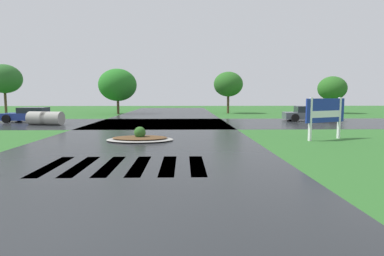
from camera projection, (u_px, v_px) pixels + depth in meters
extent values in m
cube|color=#232628|center=(143.00, 144.00, 14.39)|extent=(10.42, 80.00, 0.01)
cube|color=#232628|center=(160.00, 123.00, 24.87)|extent=(90.00, 9.38, 0.01)
cube|color=white|center=(52.00, 166.00, 9.92)|extent=(0.45, 2.96, 0.01)
cube|color=white|center=(81.00, 166.00, 9.94)|extent=(0.45, 2.96, 0.01)
cube|color=white|center=(110.00, 166.00, 9.97)|extent=(0.45, 2.96, 0.01)
cube|color=white|center=(139.00, 166.00, 9.99)|extent=(0.45, 2.96, 0.01)
cube|color=white|center=(168.00, 165.00, 10.01)|extent=(0.45, 2.96, 0.01)
cube|color=white|center=(197.00, 165.00, 10.04)|extent=(0.45, 2.96, 0.01)
cube|color=white|center=(339.00, 118.00, 16.17)|extent=(0.16, 0.16, 2.07)
cube|color=white|center=(310.00, 119.00, 15.28)|extent=(0.16, 0.16, 2.07)
cube|color=navy|center=(325.00, 110.00, 15.68)|extent=(2.34, 1.16, 1.17)
cube|color=white|center=(325.00, 114.00, 15.70)|extent=(1.79, 0.91, 0.33)
ellipsoid|color=#9E9B93|center=(140.00, 139.00, 15.43)|extent=(3.20, 2.04, 0.12)
ellipsoid|color=brown|center=(140.00, 138.00, 15.42)|extent=(2.63, 1.67, 0.10)
sphere|color=#2D6023|center=(140.00, 132.00, 15.40)|extent=(0.56, 0.56, 0.56)
cube|color=navy|center=(29.00, 116.00, 26.06)|extent=(3.97, 1.82, 0.56)
cube|color=#1E232B|center=(33.00, 110.00, 26.01)|extent=(2.07, 1.58, 0.45)
cylinder|color=black|center=(6.00, 119.00, 25.15)|extent=(0.64, 0.23, 0.64)
cylinder|color=black|center=(19.00, 117.00, 26.97)|extent=(0.64, 0.23, 0.64)
cylinder|color=black|center=(41.00, 119.00, 25.18)|extent=(0.64, 0.23, 0.64)
cylinder|color=black|center=(51.00, 117.00, 26.99)|extent=(0.64, 0.23, 0.64)
cube|color=#4C545B|center=(311.00, 116.00, 27.18)|extent=(4.68, 2.36, 0.56)
cube|color=#1E232B|center=(309.00, 109.00, 27.15)|extent=(2.27, 1.87, 0.53)
cylinder|color=black|center=(326.00, 116.00, 28.03)|extent=(0.66, 0.29, 0.64)
cylinder|color=black|center=(334.00, 118.00, 26.10)|extent=(0.66, 0.29, 0.64)
cylinder|color=black|center=(290.00, 116.00, 28.29)|extent=(0.66, 0.29, 0.64)
cylinder|color=black|center=(295.00, 118.00, 26.36)|extent=(0.66, 0.29, 0.64)
cylinder|color=#9E9B93|center=(39.00, 118.00, 23.56)|extent=(1.62, 1.25, 0.99)
cylinder|color=#9E9B93|center=(52.00, 118.00, 23.37)|extent=(1.62, 1.25, 0.99)
cylinder|color=#4C3823|center=(6.00, 102.00, 37.44)|extent=(0.28, 0.28, 2.68)
ellipsoid|color=#2B6328|center=(4.00, 79.00, 37.16)|extent=(3.90, 3.90, 3.32)
cylinder|color=#4C3823|center=(118.00, 106.00, 37.03)|extent=(0.28, 0.28, 1.81)
ellipsoid|color=#277424|center=(118.00, 85.00, 36.78)|extent=(4.33, 4.33, 3.68)
cylinder|color=#4C3823|center=(228.00, 104.00, 38.21)|extent=(0.28, 0.28, 2.25)
ellipsoid|color=#2A6521|center=(228.00, 84.00, 37.97)|extent=(3.43, 3.43, 2.92)
cylinder|color=#4C3823|center=(331.00, 106.00, 38.20)|extent=(0.28, 0.28, 1.80)
ellipsoid|color=#2A6320|center=(332.00, 88.00, 37.99)|extent=(3.32, 3.32, 2.82)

